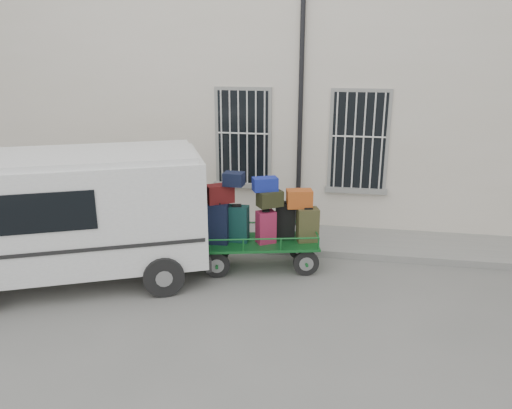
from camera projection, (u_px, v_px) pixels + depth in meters
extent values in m
plane|color=slate|center=(234.00, 279.00, 9.67)|extent=(80.00, 80.00, 0.00)
cube|color=beige|center=(275.00, 96.00, 13.94)|extent=(24.00, 5.00, 6.00)
cylinder|color=black|center=(300.00, 116.00, 11.42)|extent=(0.11, 0.11, 5.60)
cube|color=black|center=(243.00, 138.00, 11.87)|extent=(1.20, 0.08, 2.20)
cube|color=gray|center=(243.00, 185.00, 12.20)|extent=(1.45, 0.22, 0.12)
cube|color=black|center=(359.00, 141.00, 11.42)|extent=(1.20, 0.08, 2.20)
cube|color=gray|center=(356.00, 190.00, 11.74)|extent=(1.45, 0.22, 0.12)
cube|color=gray|center=(254.00, 235.00, 11.72)|extent=(24.00, 1.70, 0.15)
cylinder|color=black|center=(217.00, 265.00, 9.67)|extent=(0.51, 0.18, 0.51)
cylinder|color=gray|center=(217.00, 265.00, 9.67)|extent=(0.30, 0.15, 0.28)
cylinder|color=black|center=(218.00, 250.00, 10.41)|extent=(0.51, 0.18, 0.51)
cylinder|color=gray|center=(218.00, 250.00, 10.41)|extent=(0.30, 0.15, 0.28)
cylinder|color=black|center=(306.00, 263.00, 9.76)|extent=(0.51, 0.18, 0.51)
cylinder|color=gray|center=(306.00, 263.00, 9.76)|extent=(0.30, 0.15, 0.28)
cylinder|color=black|center=(301.00, 248.00, 10.50)|extent=(0.51, 0.18, 0.51)
cylinder|color=gray|center=(301.00, 248.00, 10.50)|extent=(0.30, 0.15, 0.28)
cube|color=#166126|center=(260.00, 242.00, 9.99)|extent=(2.43, 1.51, 0.05)
cylinder|color=#166126|center=(191.00, 236.00, 9.87)|extent=(0.30, 0.11, 0.58)
cube|color=black|center=(216.00, 223.00, 9.78)|extent=(0.48, 0.30, 0.81)
cube|color=black|center=(216.00, 203.00, 9.66)|extent=(0.22, 0.18, 0.03)
cube|color=#0C2B29|center=(237.00, 224.00, 9.89)|extent=(0.47, 0.27, 0.73)
cube|color=black|center=(237.00, 205.00, 9.78)|extent=(0.21, 0.17, 0.03)
cube|color=maroon|center=(266.00, 227.00, 9.82)|extent=(0.43, 0.40, 0.65)
cube|color=black|center=(266.00, 211.00, 9.72)|extent=(0.17, 0.15, 0.03)
cube|color=black|center=(285.00, 221.00, 10.04)|extent=(0.42, 0.32, 0.74)
cube|color=black|center=(286.00, 202.00, 9.93)|extent=(0.17, 0.15, 0.03)
cube|color=#38391C|center=(308.00, 225.00, 9.90)|extent=(0.48, 0.41, 0.68)
cube|color=black|center=(308.00, 208.00, 9.80)|extent=(0.19, 0.18, 0.03)
cube|color=#5B1412|center=(220.00, 194.00, 9.69)|extent=(0.59, 0.52, 0.36)
cube|color=black|center=(270.00, 199.00, 9.69)|extent=(0.55, 0.51, 0.30)
cube|color=#9B451C|center=(299.00, 199.00, 9.84)|extent=(0.56, 0.42, 0.35)
cube|color=black|center=(234.00, 179.00, 9.55)|extent=(0.40, 0.32, 0.25)
cube|color=navy|center=(265.00, 184.00, 9.65)|extent=(0.54, 0.44, 0.26)
cube|color=silver|center=(71.00, 211.00, 9.22)|extent=(5.23, 3.83, 1.96)
cube|color=silver|center=(64.00, 157.00, 8.91)|extent=(4.96, 3.59, 0.11)
cube|color=black|center=(18.00, 215.00, 8.00)|extent=(2.22, 1.01, 0.68)
cube|color=black|center=(200.00, 186.00, 9.66)|extent=(0.66, 1.42, 0.60)
cube|color=black|center=(201.00, 246.00, 10.04)|extent=(0.91, 1.89, 0.24)
cube|color=white|center=(203.00, 234.00, 9.97)|extent=(0.21, 0.43, 0.13)
cylinder|color=black|center=(164.00, 276.00, 8.95)|extent=(0.78, 0.52, 0.74)
cylinder|color=black|center=(158.00, 237.00, 10.81)|extent=(0.78, 0.52, 0.74)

